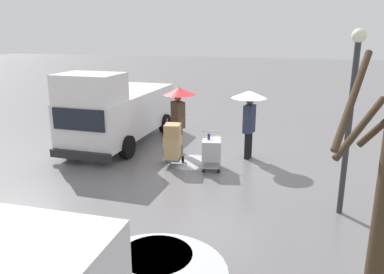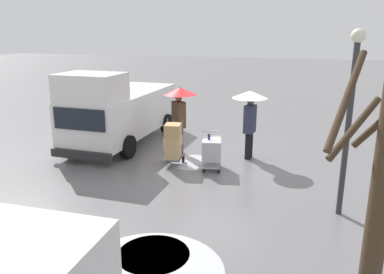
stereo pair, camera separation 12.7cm
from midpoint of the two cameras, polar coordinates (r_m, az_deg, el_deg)
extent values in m
plane|color=slate|center=(11.87, 4.34, -3.27)|extent=(90.00, 90.00, 0.00)
cylinder|color=silver|center=(7.14, -5.22, -16.85)|extent=(1.30, 1.30, 0.01)
cylinder|color=silver|center=(6.72, -5.67, -19.16)|extent=(2.48, 2.48, 0.01)
cylinder|color=#ADAFB5|center=(11.54, 0.36, -3.75)|extent=(1.43, 1.43, 0.01)
cube|color=white|center=(13.64, -9.93, 3.64)|extent=(2.09, 5.25, 1.40)
cube|color=white|center=(11.83, -14.46, 7.09)|extent=(1.88, 1.45, 0.84)
cube|color=black|center=(11.38, -16.10, 2.52)|extent=(1.66, 0.10, 0.63)
cube|color=#232326|center=(11.62, -15.82, -2.57)|extent=(1.96, 0.21, 0.24)
cylinder|color=black|center=(11.98, -9.17, -1.44)|extent=(0.26, 0.73, 0.72)
cylinder|color=black|center=(12.97, -16.92, -0.61)|extent=(0.26, 0.73, 0.72)
cylinder|color=black|center=(14.82, -3.56, 2.02)|extent=(0.26, 0.73, 0.72)
cylinder|color=black|center=(15.63, -10.27, 2.51)|extent=(0.26, 0.73, 0.72)
cube|color=black|center=(4.21, -23.46, -16.25)|extent=(1.98, 0.09, 0.81)
cube|color=#B2B2B7|center=(10.84, 3.27, -1.77)|extent=(0.67, 0.85, 0.56)
cube|color=#B2B2B7|center=(10.98, 3.23, -4.06)|extent=(0.60, 0.77, 0.04)
cylinder|color=#B2B2B7|center=(11.13, 3.34, 0.84)|extent=(0.57, 0.16, 0.04)
sphere|color=black|center=(10.73, 4.30, -5.08)|extent=(0.10, 0.10, 0.10)
sphere|color=black|center=(10.73, 2.08, -5.03)|extent=(0.10, 0.10, 0.10)
sphere|color=black|center=(11.30, 4.31, -3.99)|extent=(0.10, 0.10, 0.10)
sphere|color=black|center=(11.30, 2.20, -3.95)|extent=(0.10, 0.10, 0.10)
cylinder|color=navy|center=(10.71, 2.84, -1.41)|extent=(0.13, 0.29, 0.69)
cube|color=#515156|center=(11.25, -2.47, -3.15)|extent=(0.55, 0.65, 0.03)
cylinder|color=#515156|center=(11.33, -1.10, -0.10)|extent=(0.04, 0.04, 1.10)
cylinder|color=#515156|center=(11.42, -3.27, 0.00)|extent=(0.04, 0.04, 1.10)
cylinder|color=black|center=(11.52, -0.99, -3.28)|extent=(0.07, 0.20, 0.20)
cylinder|color=black|center=(11.62, -3.32, -3.15)|extent=(0.07, 0.20, 0.20)
cube|color=tan|center=(11.19, -2.48, -2.22)|extent=(0.45, 0.56, 0.35)
cube|color=tan|center=(11.10, -2.50, -0.68)|extent=(0.50, 0.56, 0.28)
cube|color=tan|center=(11.01, -2.52, 0.96)|extent=(0.52, 0.57, 0.38)
cylinder|color=black|center=(12.49, -1.89, -0.30)|extent=(0.18, 0.18, 0.82)
cylinder|color=black|center=(12.33, -1.42, -0.51)|extent=(0.18, 0.18, 0.82)
cube|color=#473323|center=(12.21, -1.68, 3.34)|extent=(0.52, 0.50, 0.84)
sphere|color=#8C6647|center=(12.10, -1.70, 5.84)|extent=(0.22, 0.22, 0.22)
cylinder|color=#473323|center=(12.44, -2.30, 3.33)|extent=(0.10, 0.10, 0.55)
cylinder|color=#473323|center=(12.02, -1.17, 4.23)|extent=(0.27, 0.29, 0.50)
cylinder|color=#333338|center=(12.05, -1.45, 5.03)|extent=(0.02, 0.02, 0.86)
cone|color=red|center=(11.98, -1.47, 6.81)|extent=(1.04, 1.04, 0.22)
sphere|color=#333338|center=(11.97, -1.47, 7.43)|extent=(0.04, 0.04, 0.04)
cylinder|color=black|center=(12.03, 8.87, -1.11)|extent=(0.18, 0.18, 0.82)
cylinder|color=black|center=(11.84, 8.58, -1.36)|extent=(0.18, 0.18, 0.82)
cube|color=#282D47|center=(11.73, 8.89, 2.65)|extent=(0.35, 0.48, 0.84)
sphere|color=brown|center=(11.62, 9.00, 5.25)|extent=(0.22, 0.22, 0.22)
cylinder|color=#282D47|center=(11.98, 9.24, 2.67)|extent=(0.10, 0.10, 0.55)
cylinder|color=#282D47|center=(11.50, 8.77, 3.53)|extent=(0.31, 0.15, 0.50)
cylinder|color=#333338|center=(11.55, 8.82, 4.39)|extent=(0.02, 0.02, 0.86)
cone|color=white|center=(11.49, 8.90, 6.25)|extent=(1.04, 1.04, 0.22)
sphere|color=#333338|center=(11.47, 8.93, 6.89)|extent=(0.04, 0.04, 0.04)
cylinder|color=#423323|center=(4.74, 26.50, -10.94)|extent=(0.24, 0.24, 3.68)
cylinder|color=#423323|center=(4.46, 22.65, 5.19)|extent=(0.44, 0.95, 1.00)
cylinder|color=#423323|center=(4.62, 23.62, 1.20)|extent=(0.60, 0.71, 0.63)
cylinder|color=#2D2D33|center=(8.47, 22.43, 0.55)|extent=(0.12, 0.12, 3.60)
sphere|color=#EAEACC|center=(8.23, 23.84, 13.57)|extent=(0.28, 0.28, 0.28)
camera|label=1|loc=(0.06, -89.65, 0.10)|focal=35.99mm
camera|label=2|loc=(0.06, 90.35, -0.10)|focal=35.99mm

